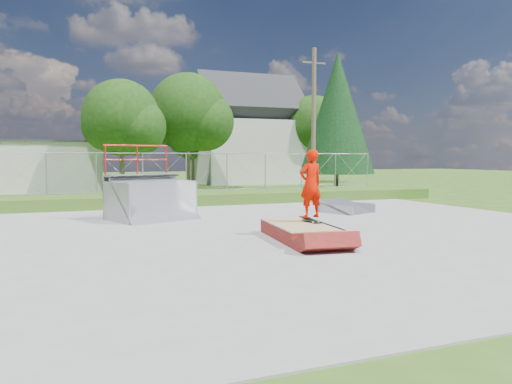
{
  "coord_description": "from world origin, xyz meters",
  "views": [
    {
      "loc": [
        -5.65,
        -12.21,
        2.1
      ],
      "look_at": [
        -0.31,
        1.04,
        1.1
      ],
      "focal_mm": 35.0,
      "sensor_mm": 36.0,
      "label": 1
    }
  ],
  "objects_px": {
    "grind_box": "(299,232)",
    "skater": "(311,186)",
    "flat_bank_ramp": "(347,207)",
    "quarter_pipe": "(152,183)"
  },
  "relations": [
    {
      "from": "grind_box",
      "to": "skater",
      "type": "distance_m",
      "value": 1.24
    },
    {
      "from": "skater",
      "to": "grind_box",
      "type": "bearing_deg",
      "value": 19.79
    },
    {
      "from": "flat_bank_ramp",
      "to": "skater",
      "type": "distance_m",
      "value": 6.09
    },
    {
      "from": "quarter_pipe",
      "to": "skater",
      "type": "distance_m",
      "value": 5.98
    },
    {
      "from": "flat_bank_ramp",
      "to": "skater",
      "type": "xyz_separation_m",
      "value": [
        -3.97,
        -4.48,
        1.11
      ]
    },
    {
      "from": "flat_bank_ramp",
      "to": "skater",
      "type": "bearing_deg",
      "value": -154.48
    },
    {
      "from": "grind_box",
      "to": "skater",
      "type": "xyz_separation_m",
      "value": [
        0.45,
        0.22,
        1.14
      ]
    },
    {
      "from": "grind_box",
      "to": "quarter_pipe",
      "type": "relative_size",
      "value": 1.13
    },
    {
      "from": "quarter_pipe",
      "to": "skater",
      "type": "xyz_separation_m",
      "value": [
        3.2,
        -5.05,
        0.08
      ]
    },
    {
      "from": "quarter_pipe",
      "to": "grind_box",
      "type": "bearing_deg",
      "value": -82.18
    }
  ]
}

